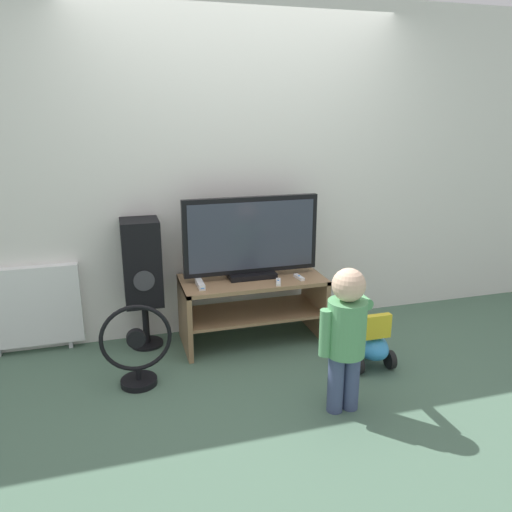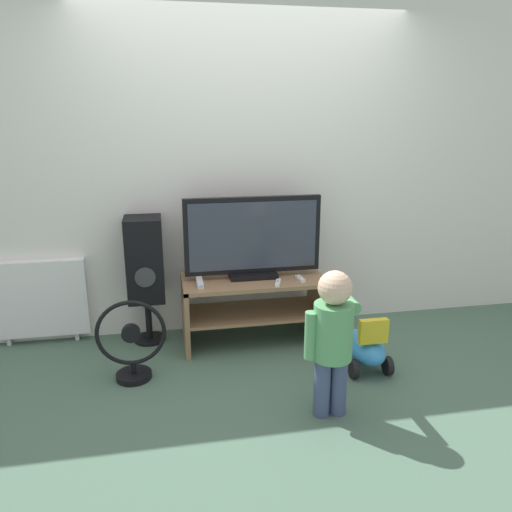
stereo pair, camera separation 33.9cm
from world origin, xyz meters
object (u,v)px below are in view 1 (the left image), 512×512
at_px(remote_secondary, 278,282).
at_px(floor_fan, 137,350).
at_px(remote_primary, 299,277).
at_px(child, 346,328).
at_px(television, 251,238).
at_px(radiator, 30,307).
at_px(speaker_tower, 142,265).
at_px(ride_on_toy, 367,342).
at_px(game_console, 200,284).

relative_size(remote_secondary, floor_fan, 0.24).
height_order(remote_primary, child, child).
xyz_separation_m(television, remote_primary, (0.34, -0.14, -0.30)).
xyz_separation_m(floor_fan, radiator, (-0.72, 0.71, 0.11)).
bearing_deg(child, speaker_tower, 131.48).
bearing_deg(speaker_tower, remote_secondary, -18.45).
distance_m(child, floor_fan, 1.37).
height_order(remote_primary, floor_fan, floor_fan).
bearing_deg(ride_on_toy, floor_fan, 174.25).
bearing_deg(game_console, ride_on_toy, -24.97).
relative_size(television, radiator, 1.44).
xyz_separation_m(television, game_console, (-0.42, -0.11, -0.29)).
distance_m(remote_secondary, ride_on_toy, 0.77).
xyz_separation_m(remote_primary, child, (-0.08, -0.96, 0.00)).
height_order(floor_fan, ride_on_toy, floor_fan).
bearing_deg(game_console, radiator, 163.74).
bearing_deg(remote_primary, speaker_tower, 167.25).
relative_size(television, game_console, 5.47).
distance_m(remote_primary, remote_secondary, 0.20).
bearing_deg(television, remote_secondary, -53.09).
distance_m(speaker_tower, radiator, 0.88).
distance_m(remote_primary, child, 0.96).
bearing_deg(ride_on_toy, speaker_tower, 153.61).
bearing_deg(remote_primary, game_console, 177.57).
relative_size(remote_secondary, radiator, 0.19).
relative_size(television, remote_secondary, 7.78).
height_order(child, radiator, child).
height_order(game_console, remote_secondary, game_console).
xyz_separation_m(remote_secondary, ride_on_toy, (0.53, -0.42, -0.37)).
xyz_separation_m(game_console, ride_on_toy, (1.11, -0.51, -0.38)).
bearing_deg(remote_secondary, radiator, 165.94).
height_order(television, ride_on_toy, television).
relative_size(game_console, ride_on_toy, 0.42).
bearing_deg(remote_secondary, speaker_tower, 161.55).
bearing_deg(remote_secondary, television, 126.91).
relative_size(game_console, remote_secondary, 1.42).
relative_size(television, ride_on_toy, 2.29).
distance_m(remote_primary, speaker_tower, 1.19).
height_order(floor_fan, radiator, radiator).
height_order(remote_primary, ride_on_toy, remote_primary).
height_order(remote_secondary, speaker_tower, speaker_tower).
bearing_deg(television, game_console, -165.52).
bearing_deg(remote_primary, television, 157.54).
distance_m(child, radiator, 2.33).
distance_m(game_console, speaker_tower, 0.47).
bearing_deg(remote_secondary, floor_fan, -166.26).
height_order(television, remote_primary, television).
bearing_deg(ride_on_toy, game_console, 155.03).
bearing_deg(radiator, game_console, -16.26).
distance_m(television, floor_fan, 1.17).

